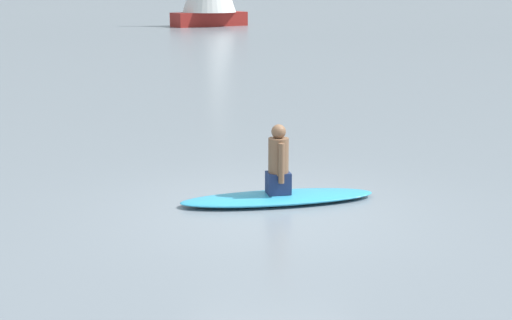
# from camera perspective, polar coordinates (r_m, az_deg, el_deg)

# --- Properties ---
(ground_plane) EXTENTS (400.00, 400.00, 0.00)m
(ground_plane) POSITION_cam_1_polar(r_m,az_deg,el_deg) (10.99, 1.20, -3.75)
(ground_plane) COLOR gray
(surfboard) EXTENTS (1.49, 3.05, 0.14)m
(surfboard) POSITION_cam_1_polar(r_m,az_deg,el_deg) (11.35, 1.68, -2.85)
(surfboard) COLOR #339EC6
(surfboard) RESTS_ON ground
(person_paddler) EXTENTS (0.46, 0.40, 1.05)m
(person_paddler) POSITION_cam_1_polar(r_m,az_deg,el_deg) (11.21, 1.70, -0.19)
(person_paddler) COLOR navy
(person_paddler) RESTS_ON surfboard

